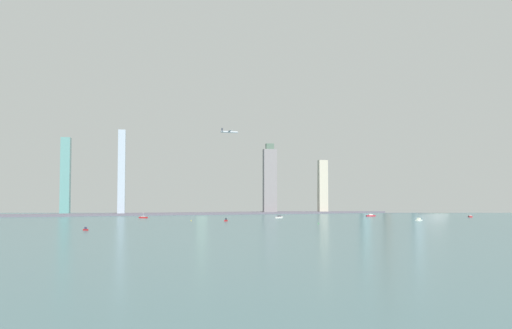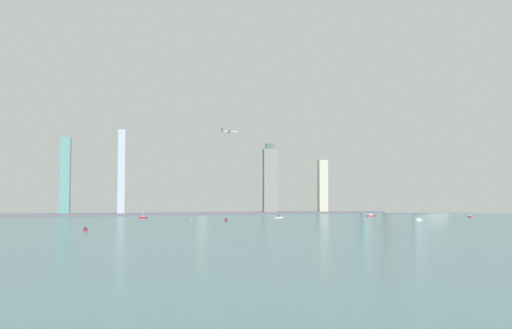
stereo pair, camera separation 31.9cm
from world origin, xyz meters
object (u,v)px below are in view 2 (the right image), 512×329
object	(u,v)px
boat_7	(143,217)
boat_6	(279,217)
skyscraper_6	(365,180)
boat_5	(470,216)
airplane	(229,132)
skyscraper_4	(323,186)
stadium_dome	(433,208)
skyscraper_3	(66,175)
boat_1	(86,229)
channel_buoy_0	(191,220)
channel_buoy_1	(318,223)
skyscraper_1	(270,180)
observation_tower	(386,139)
boat_4	(371,216)
skyscraper_5	(417,177)
skyscraper_2	(201,185)
boat_0	(419,220)
skyscraper_0	(122,172)
boat_3	(226,220)

from	to	relation	value
boat_7	boat_6	bearing A→B (deg)	21.69
skyscraper_6	boat_5	size ratio (longest dim) A/B	9.12
airplane	skyscraper_4	bearing A→B (deg)	-5.44
stadium_dome	skyscraper_3	size ratio (longest dim) A/B	0.48
airplane	boat_5	bearing A→B (deg)	-33.97
boat_6	boat_5	bearing A→B (deg)	121.28
boat_1	channel_buoy_0	size ratio (longest dim) A/B	3.29
skyscraper_3	channel_buoy_1	size ratio (longest dim) A/B	95.40
skyscraper_1	skyscraper_4	size ratio (longest dim) A/B	1.30
observation_tower	skyscraper_6	bearing A→B (deg)	-171.04
observation_tower	boat_1	size ratio (longest dim) A/B	54.64
skyscraper_3	boat_4	bearing A→B (deg)	-23.73
skyscraper_1	airplane	world-z (taller)	airplane
skyscraper_1	boat_4	bearing A→B (deg)	-43.54
skyscraper_3	skyscraper_5	xyz separation A→B (m)	(731.85, -47.17, -0.86)
skyscraper_2	boat_0	distance (m)	442.32
boat_7	boat_5	bearing A→B (deg)	24.49
boat_1	boat_5	world-z (taller)	boat_1
observation_tower	skyscraper_0	bearing A→B (deg)	-177.29
skyscraper_6	boat_1	world-z (taller)	skyscraper_6
observation_tower	boat_4	bearing A→B (deg)	-124.80
skyscraper_1	skyscraper_5	bearing A→B (deg)	8.10
observation_tower	boat_1	xyz separation A→B (m)	(-573.57, -374.12, -152.55)
skyscraper_6	boat_3	distance (m)	416.85
boat_1	boat_4	distance (m)	490.22
boat_3	boat_7	size ratio (longest dim) A/B	0.54
boat_0	boat_7	world-z (taller)	boat_7
skyscraper_0	skyscraper_2	world-z (taller)	skyscraper_0
boat_4	skyscraper_1	bearing A→B (deg)	-40.11
boat_1	boat_7	distance (m)	240.76
skyscraper_4	boat_3	world-z (taller)	skyscraper_4
skyscraper_5	boat_7	xyz separation A→B (m)	(-583.98, -150.53, -71.54)
skyscraper_1	skyscraper_2	size ratio (longest dim) A/B	1.06
boat_5	boat_1	bearing A→B (deg)	128.43
skyscraper_6	boat_6	distance (m)	306.44
skyscraper_6	skyscraper_4	bearing A→B (deg)	-161.20
boat_0	boat_6	bearing A→B (deg)	113.26
skyscraper_2	boat_7	world-z (taller)	skyscraper_2
boat_5	channel_buoy_0	distance (m)	466.80
boat_6	channel_buoy_0	xyz separation A→B (m)	(-147.00, -43.08, -0.61)
boat_6	skyscraper_2	bearing A→B (deg)	-116.00
skyscraper_3	stadium_dome	bearing A→B (deg)	-7.51
skyscraper_5	airplane	distance (m)	438.66
stadium_dome	skyscraper_0	world-z (taller)	skyscraper_0
skyscraper_4	boat_0	size ratio (longest dim) A/B	6.61
skyscraper_4	boat_0	world-z (taller)	skyscraper_4
observation_tower	skyscraper_5	distance (m)	111.73
boat_1	skyscraper_0	bearing A→B (deg)	-59.56
skyscraper_1	boat_3	bearing A→B (deg)	-120.04
boat_6	skyscraper_1	bearing A→B (deg)	-149.21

